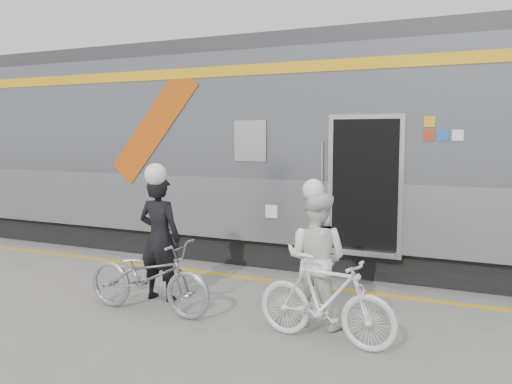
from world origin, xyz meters
The scene contains 9 objects.
ground centered at (0.00, 0.00, 0.00)m, with size 90.00×90.00×0.00m, color slate.
train centered at (-1.52, 4.19, 2.05)m, with size 24.00×3.17×4.10m.
safety_strip centered at (0.00, 2.15, 0.00)m, with size 24.00×0.12×0.01m, color gold.
man centered at (-1.74, 0.57, 0.90)m, with size 0.65×0.43×1.79m, color black.
bicycle_left centered at (-1.54, 0.02, 0.49)m, with size 0.65×1.88×0.99m, color #989B9F.
woman centered at (0.61, 0.55, 0.83)m, with size 0.81×0.63×1.67m, color white.
bicycle_right centered at (0.91, 0.00, 0.51)m, with size 0.48×1.68×1.01m, color silver.
helmet_man centered at (-1.74, 0.57, 1.95)m, with size 0.31×0.31×0.31m, color white.
helmet_woman centered at (0.61, 0.55, 1.80)m, with size 0.27×0.27×0.27m, color white.
Camera 1 is at (2.74, -5.70, 2.36)m, focal length 38.00 mm.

